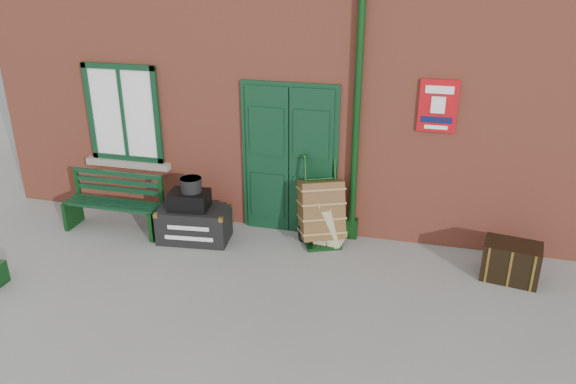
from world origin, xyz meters
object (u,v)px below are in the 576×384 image
(bench, at_px, (115,201))
(porter_trolley, at_px, (321,211))
(dark_trunk, at_px, (511,261))
(houdini_trunk, at_px, (194,224))

(bench, relative_size, porter_trolley, 1.18)
(porter_trolley, distance_m, dark_trunk, 2.61)
(bench, height_order, porter_trolley, porter_trolley)
(bench, distance_m, houdini_trunk, 1.30)
(houdini_trunk, height_order, dark_trunk, houdini_trunk)
(bench, xyz_separation_m, porter_trolley, (3.08, 0.38, 0.03))
(bench, distance_m, porter_trolley, 3.11)
(houdini_trunk, bearing_deg, porter_trolley, 7.23)
(houdini_trunk, xyz_separation_m, dark_trunk, (4.37, 0.01, -0.00))
(dark_trunk, bearing_deg, houdini_trunk, -170.28)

